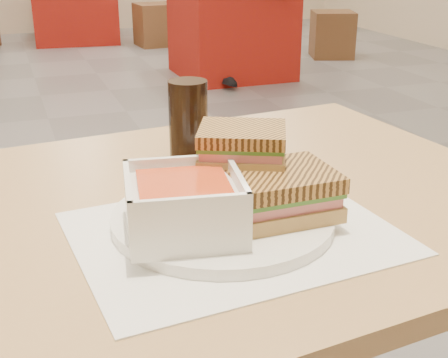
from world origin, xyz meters
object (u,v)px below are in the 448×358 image
object	(u,v)px
soup_bowl	(184,207)
bg_chair_1l	(248,44)
bg_chair_2r	(155,25)
panini_lower	(281,192)
cola_glass	(188,122)
plate	(223,218)
bg_table_1	(232,30)
bg_chair_1r	(332,34)
bg_table_2	(75,5)
main_table	(120,291)

from	to	relation	value
soup_bowl	bg_chair_1l	bearing A→B (deg)	66.94
soup_bowl	bg_chair_2r	xyz separation A→B (m)	(1.35, 5.67, -0.59)
panini_lower	cola_glass	distance (m)	0.27
plate	bg_table_1	world-z (taller)	plate
soup_bowl	bg_chair_1r	size ratio (longest dim) A/B	0.33
plate	bg_chair_1r	world-z (taller)	plate
cola_glass	bg_table_1	size ratio (longest dim) A/B	0.16
panini_lower	bg_table_1	distance (m)	4.33
panini_lower	cola_glass	bearing A→B (deg)	98.46
bg_chair_2r	bg_chair_1r	bearing A→B (deg)	-40.02
bg_chair_1l	plate	bearing A→B (deg)	-112.51
plate	bg_chair_1r	size ratio (longest dim) A/B	0.60
bg_chair_2r	bg_table_2	bearing A→B (deg)	141.43
bg_chair_1r	bg_chair_2r	size ratio (longest dim) A/B	1.11
plate	bg_table_2	bearing A→B (deg)	84.84
bg_chair_1l	bg_table_1	bearing A→B (deg)	-171.24
plate	bg_chair_1l	world-z (taller)	plate
bg_chair_2r	soup_bowl	bearing A→B (deg)	-103.40
plate	bg_table_2	world-z (taller)	plate
plate	bg_table_2	size ratio (longest dim) A/B	0.30
plate	soup_bowl	distance (m)	0.08
bg_chair_1l	bg_chair_1r	bearing A→B (deg)	21.87
cola_glass	bg_chair_1r	size ratio (longest dim) A/B	0.28
panini_lower	cola_glass	xyz separation A→B (m)	(-0.04, 0.27, 0.02)
soup_bowl	bg_chair_1l	world-z (taller)	soup_bowl
bg_table_1	bg_chair_1l	world-z (taller)	bg_table_1
soup_bowl	bg_chair_2r	world-z (taller)	soup_bowl
bg_table_2	bg_chair_2r	size ratio (longest dim) A/B	2.19
plate	bg_table_1	xyz separation A→B (m)	(1.53, 4.03, -0.39)
soup_bowl	panini_lower	distance (m)	0.13
bg_table_1	bg_chair_1l	bearing A→B (deg)	8.76
bg_table_2	panini_lower	bearing A→B (deg)	-94.52
bg_table_1	bg_table_2	xyz separation A→B (m)	(-0.96, 2.19, 0.01)
soup_bowl	panini_lower	size ratio (longest dim) A/B	1.18
main_table	bg_table_2	size ratio (longest dim) A/B	1.36
panini_lower	bg_table_2	bearing A→B (deg)	85.48
bg_chair_1r	bg_chair_2r	xyz separation A→B (m)	(-1.40, 1.18, 0.00)
plate	cola_glass	distance (m)	0.25
main_table	soup_bowl	world-z (taller)	soup_bowl
plate	bg_table_2	xyz separation A→B (m)	(0.56, 6.22, -0.38)
bg_table_2	bg_chair_1l	world-z (taller)	bg_table_2
main_table	panini_lower	distance (m)	0.27
soup_bowl	cola_glass	bearing A→B (deg)	72.11
bg_chair_2r	plate	bearing A→B (deg)	-102.90
plate	cola_glass	xyz separation A→B (m)	(0.03, 0.24, 0.06)
soup_bowl	bg_chair_1l	size ratio (longest dim) A/B	0.31
main_table	bg_chair_2r	size ratio (longest dim) A/B	2.98
cola_glass	bg_chair_1r	world-z (taller)	cola_glass
main_table	bg_chair_1l	distance (m)	4.39
panini_lower	cola_glass	world-z (taller)	cola_glass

